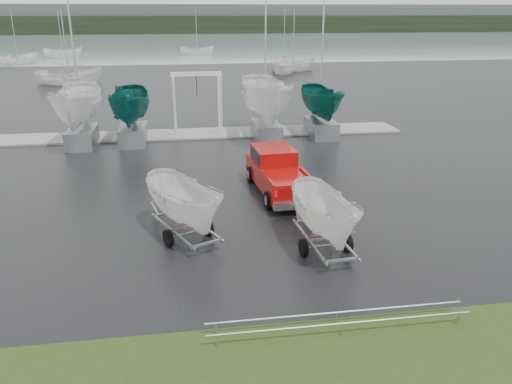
% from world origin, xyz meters
% --- Properties ---
extents(ground_plane, '(120.00, 120.00, 0.00)m').
position_xyz_m(ground_plane, '(0.00, 0.00, 0.00)').
color(ground_plane, black).
rests_on(ground_plane, ground).
extents(lake, '(300.00, 300.00, 0.00)m').
position_xyz_m(lake, '(0.00, 100.00, -0.01)').
color(lake, gray).
rests_on(lake, ground).
extents(dock, '(30.00, 3.00, 0.12)m').
position_xyz_m(dock, '(0.00, 13.00, 0.05)').
color(dock, gray).
rests_on(dock, ground).
extents(treeline, '(300.00, 8.00, 6.00)m').
position_xyz_m(treeline, '(0.00, 170.00, 3.00)').
color(treeline, black).
rests_on(treeline, ground).
extents(far_hill, '(300.00, 6.00, 10.00)m').
position_xyz_m(far_hill, '(0.00, 178.00, 5.00)').
color(far_hill, '#4C5651').
rests_on(far_hill, ground).
extents(pickup_truck, '(2.40, 5.78, 1.88)m').
position_xyz_m(pickup_truck, '(4.41, 1.28, 0.98)').
color(pickup_truck, '#950908').
rests_on(pickup_truck, ground).
extents(trailer_hitched, '(1.83, 3.67, 4.99)m').
position_xyz_m(trailer_hitched, '(4.86, -5.02, 2.71)').
color(trailer_hitched, gray).
rests_on(trailer_hitched, ground).
extents(trailer_parked, '(2.58, 3.76, 5.19)m').
position_xyz_m(trailer_parked, '(0.16, -3.31, 2.81)').
color(trailer_parked, gray).
rests_on(trailer_parked, ground).
extents(boat_hoist, '(3.30, 2.18, 4.12)m').
position_xyz_m(boat_hoist, '(1.28, 13.00, 2.67)').
color(boat_hoist, silver).
rests_on(boat_hoist, ground).
extents(keelboat_0, '(2.64, 3.20, 10.82)m').
position_xyz_m(keelboat_0, '(-5.88, 11.00, 4.21)').
color(keelboat_0, gray).
rests_on(keelboat_0, ground).
extents(keelboat_1, '(2.35, 3.20, 7.35)m').
position_xyz_m(keelboat_1, '(-2.84, 11.20, 3.72)').
color(keelboat_1, gray).
rests_on(keelboat_1, ground).
extents(keelboat_2, '(2.89, 3.20, 11.08)m').
position_xyz_m(keelboat_2, '(5.57, 11.00, 4.60)').
color(keelboat_2, gray).
rests_on(keelboat_2, ground).
extents(keelboat_3, '(2.18, 3.20, 10.35)m').
position_xyz_m(keelboat_3, '(9.28, 11.30, 3.44)').
color(keelboat_3, gray).
rests_on(keelboat_3, ground).
extents(mast_rack_2, '(7.00, 0.56, 0.06)m').
position_xyz_m(mast_rack_2, '(4.00, -9.50, 0.35)').
color(mast_rack_2, gray).
rests_on(mast_rack_2, ground).
extents(moored_boat_1, '(2.96, 2.88, 11.75)m').
position_xyz_m(moored_boat_1, '(-12.12, 39.77, 0.00)').
color(moored_boat_1, white).
rests_on(moored_boat_1, ground).
extents(moored_boat_2, '(3.19, 3.14, 11.39)m').
position_xyz_m(moored_boat_2, '(15.70, 48.49, 0.00)').
color(moored_boat_2, white).
rests_on(moored_boat_2, ground).
extents(moored_boat_3, '(3.55, 3.61, 11.85)m').
position_xyz_m(moored_boat_3, '(14.06, 46.77, 0.00)').
color(moored_boat_3, white).
rests_on(moored_boat_3, ground).
extents(moored_boat_4, '(3.61, 3.62, 11.35)m').
position_xyz_m(moored_boat_4, '(-24.38, 64.09, 0.00)').
color(moored_boat_4, white).
rests_on(moored_boat_4, ground).
extents(moored_boat_5, '(3.06, 3.01, 11.29)m').
position_xyz_m(moored_boat_5, '(3.77, 77.77, 0.00)').
color(moored_boat_5, white).
rests_on(moored_boat_5, ground).
extents(moored_boat_7, '(3.46, 3.41, 11.67)m').
position_xyz_m(moored_boat_7, '(-19.95, 74.96, 0.00)').
color(moored_boat_7, white).
rests_on(moored_boat_7, ground).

